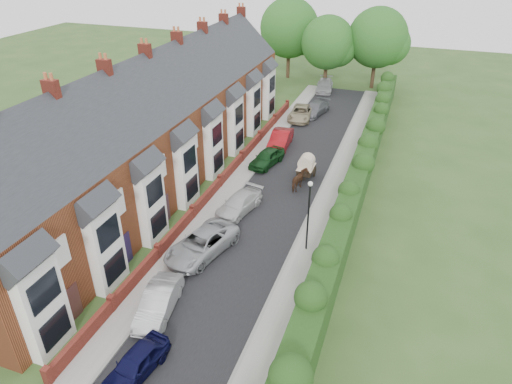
# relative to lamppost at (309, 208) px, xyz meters

# --- Properties ---
(ground) EXTENTS (140.00, 140.00, 0.00)m
(ground) POSITION_rel_lamppost_xyz_m (-3.40, -4.00, -3.30)
(ground) COLOR #2D4C1E
(ground) RESTS_ON ground
(road) EXTENTS (6.00, 58.00, 0.02)m
(road) POSITION_rel_lamppost_xyz_m (-3.90, 7.00, -3.29)
(road) COLOR black
(road) RESTS_ON ground
(pavement_hedge_side) EXTENTS (2.20, 58.00, 0.12)m
(pavement_hedge_side) POSITION_rel_lamppost_xyz_m (0.20, 7.00, -3.24)
(pavement_hedge_side) COLOR gray
(pavement_hedge_side) RESTS_ON ground
(pavement_house_side) EXTENTS (1.70, 58.00, 0.12)m
(pavement_house_side) POSITION_rel_lamppost_xyz_m (-7.75, 7.00, -3.24)
(pavement_house_side) COLOR gray
(pavement_house_side) RESTS_ON ground
(kerb_hedge_side) EXTENTS (0.18, 58.00, 0.13)m
(kerb_hedge_side) POSITION_rel_lamppost_xyz_m (-0.85, 7.00, -3.23)
(kerb_hedge_side) COLOR gray
(kerb_hedge_side) RESTS_ON ground
(kerb_house_side) EXTENTS (0.18, 58.00, 0.13)m
(kerb_house_side) POSITION_rel_lamppost_xyz_m (-6.95, 7.00, -3.23)
(kerb_house_side) COLOR gray
(kerb_house_side) RESTS_ON ground
(hedge) EXTENTS (2.10, 58.00, 2.85)m
(hedge) POSITION_rel_lamppost_xyz_m (2.00, 7.00, -1.70)
(hedge) COLOR #163410
(hedge) RESTS_ON ground
(terrace_row) EXTENTS (9.05, 40.50, 11.50)m
(terrace_row) POSITION_rel_lamppost_xyz_m (-14.27, 5.98, 1.18)
(terrace_row) COLOR brown
(terrace_row) RESTS_ON ground
(garden_wall_row) EXTENTS (0.35, 40.35, 1.10)m
(garden_wall_row) POSITION_rel_lamppost_xyz_m (-8.75, 6.00, -2.84)
(garden_wall_row) COLOR maroon
(garden_wall_row) RESTS_ON ground
(lamppost) EXTENTS (0.32, 0.32, 5.16)m
(lamppost) POSITION_rel_lamppost_xyz_m (0.00, 0.00, 0.00)
(lamppost) COLOR black
(lamppost) RESTS_ON ground
(tree_far_left) EXTENTS (7.14, 6.80, 9.29)m
(tree_far_left) POSITION_rel_lamppost_xyz_m (-6.05, 36.08, 2.41)
(tree_far_left) COLOR #332316
(tree_far_left) RESTS_ON ground
(tree_far_right) EXTENTS (7.98, 7.60, 10.31)m
(tree_far_right) POSITION_rel_lamppost_xyz_m (-0.01, 38.08, 3.02)
(tree_far_right) COLOR #332316
(tree_far_right) RESTS_ON ground
(tree_far_back) EXTENTS (8.40, 8.00, 10.82)m
(tree_far_back) POSITION_rel_lamppost_xyz_m (-11.99, 39.08, 3.32)
(tree_far_back) COLOR #332316
(tree_far_back) RESTS_ON ground
(car_navy) EXTENTS (2.10, 4.01, 1.30)m
(car_navy) POSITION_rel_lamppost_xyz_m (-5.25, -12.11, -2.65)
(car_navy) COLOR black
(car_navy) RESTS_ON ground
(car_silver_a) EXTENTS (2.27, 4.61, 1.46)m
(car_silver_a) POSITION_rel_lamppost_xyz_m (-6.27, -8.20, -2.57)
(car_silver_a) COLOR #A8A7AC
(car_silver_a) RESTS_ON ground
(car_silver_b) EXTENTS (3.90, 6.03, 1.54)m
(car_silver_b) POSITION_rel_lamppost_xyz_m (-6.30, -2.60, -2.52)
(car_silver_b) COLOR #A1A3A8
(car_silver_b) RESTS_ON ground
(car_white) EXTENTS (2.82, 4.91, 1.34)m
(car_white) POSITION_rel_lamppost_xyz_m (-5.91, 3.00, -2.63)
(car_white) COLOR silver
(car_white) RESTS_ON ground
(car_green) EXTENTS (2.60, 4.54, 1.45)m
(car_green) POSITION_rel_lamppost_xyz_m (-6.40, 11.15, -2.57)
(car_green) COLOR #103614
(car_green) RESTS_ON ground
(car_red) EXTENTS (2.02, 4.98, 1.61)m
(car_red) POSITION_rel_lamppost_xyz_m (-6.38, 15.27, -2.49)
(car_red) COLOR maroon
(car_red) RESTS_ON ground
(car_beige) EXTENTS (2.63, 5.24, 1.42)m
(car_beige) POSITION_rel_lamppost_xyz_m (-6.40, 23.40, -2.59)
(car_beige) COLOR tan
(car_beige) RESTS_ON ground
(car_grey) EXTENTS (2.98, 5.15, 1.40)m
(car_grey) POSITION_rel_lamppost_xyz_m (-5.25, 25.40, -2.60)
(car_grey) COLOR #5B5E63
(car_grey) RESTS_ON ground
(car_black) EXTENTS (2.32, 3.97, 1.27)m
(car_black) POSITION_rel_lamppost_xyz_m (-6.04, 34.60, -2.66)
(car_black) COLOR black
(car_black) RESTS_ON ground
(horse) EXTENTS (1.17, 2.06, 1.65)m
(horse) POSITION_rel_lamppost_xyz_m (-2.48, 7.76, -2.47)
(horse) COLOR #422718
(horse) RESTS_ON ground
(horse_cart) EXTENTS (1.35, 2.98, 2.15)m
(horse_cart) POSITION_rel_lamppost_xyz_m (-2.48, 9.87, -2.07)
(horse_cart) COLOR black
(horse_cart) RESTS_ON ground
(car_extra_far) EXTENTS (2.65, 5.19, 1.44)m
(car_extra_far) POSITION_rel_lamppost_xyz_m (-6.11, 34.57, -2.58)
(car_extra_far) COLOR #A8A7AC
(car_extra_far) RESTS_ON ground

